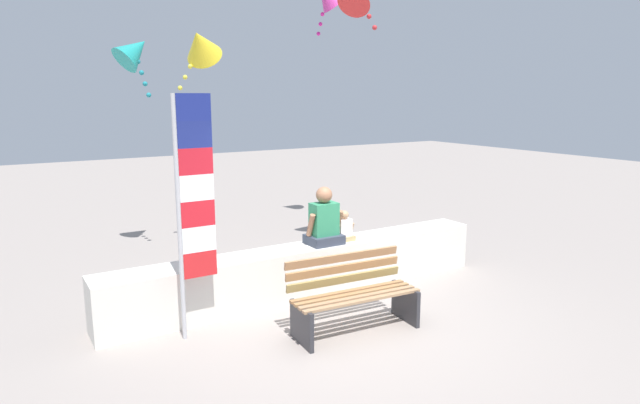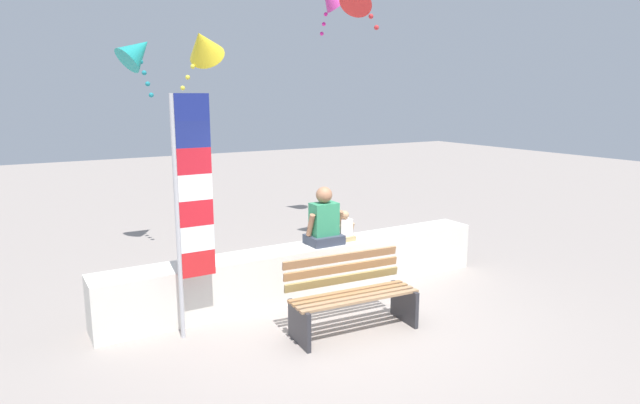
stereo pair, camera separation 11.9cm
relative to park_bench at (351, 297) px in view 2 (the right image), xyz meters
The scene contains 8 objects.
ground_plane 0.47m from the park_bench, 57.14° to the left, with size 40.00×40.00×0.00m, color gray.
seawall_ledge 1.30m from the park_bench, 84.72° to the left, with size 5.71×0.53×0.71m, color silver.
park_bench is the anchor object (origin of this frame).
person_adult 1.45m from the park_bench, 72.96° to the left, with size 0.53×0.39×0.82m.
person_child 1.53m from the park_bench, 59.93° to the left, with size 0.29×0.21×0.44m.
flag_banner 2.20m from the park_bench, 153.93° to the left, with size 0.44×0.05×2.78m.
kite_yellow 5.27m from the park_bench, 93.63° to the left, with size 0.98×1.01×1.16m.
kite_teal 5.61m from the park_bench, 105.80° to the left, with size 0.82×0.76×1.12m.
Camera 2 is at (-3.55, -5.23, 2.75)m, focal length 30.42 mm.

